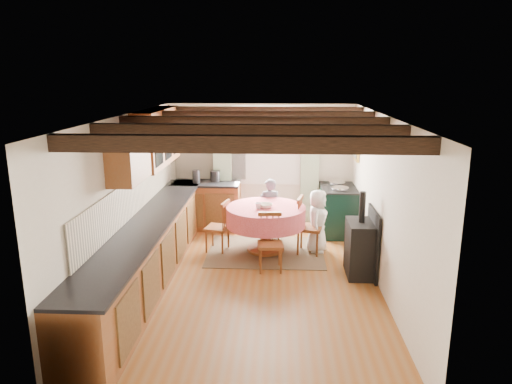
# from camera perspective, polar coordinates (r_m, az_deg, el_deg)

# --- Properties ---
(floor) EXTENTS (3.60, 5.50, 0.00)m
(floor) POSITION_cam_1_polar(r_m,az_deg,el_deg) (6.97, -0.34, -10.82)
(floor) COLOR brown
(floor) RESTS_ON ground
(ceiling) EXTENTS (3.60, 5.50, 0.00)m
(ceiling) POSITION_cam_1_polar(r_m,az_deg,el_deg) (6.35, -0.37, 9.23)
(ceiling) COLOR white
(ceiling) RESTS_ON ground
(wall_back) EXTENTS (3.60, 0.00, 2.40)m
(wall_back) POSITION_cam_1_polar(r_m,az_deg,el_deg) (9.24, 0.61, 3.24)
(wall_back) COLOR silver
(wall_back) RESTS_ON ground
(wall_front) EXTENTS (3.60, 0.00, 2.40)m
(wall_front) POSITION_cam_1_polar(r_m,az_deg,el_deg) (3.98, -2.64, -11.77)
(wall_front) COLOR silver
(wall_front) RESTS_ON ground
(wall_left) EXTENTS (0.00, 5.50, 2.40)m
(wall_left) POSITION_cam_1_polar(r_m,az_deg,el_deg) (6.90, -15.46, -1.03)
(wall_left) COLOR silver
(wall_left) RESTS_ON ground
(wall_right) EXTENTS (0.00, 5.50, 2.40)m
(wall_right) POSITION_cam_1_polar(r_m,az_deg,el_deg) (6.71, 15.19, -1.43)
(wall_right) COLOR silver
(wall_right) RESTS_ON ground
(beam_a) EXTENTS (3.60, 0.16, 0.16)m
(beam_a) POSITION_cam_1_polar(r_m,az_deg,el_deg) (4.38, -1.86, 5.85)
(beam_a) COLOR #341F13
(beam_a) RESTS_ON ceiling
(beam_b) EXTENTS (3.60, 0.16, 0.16)m
(beam_b) POSITION_cam_1_polar(r_m,az_deg,el_deg) (5.37, -0.98, 7.37)
(beam_b) COLOR #341F13
(beam_b) RESTS_ON ceiling
(beam_c) EXTENTS (3.60, 0.16, 0.16)m
(beam_c) POSITION_cam_1_polar(r_m,az_deg,el_deg) (6.36, -0.37, 8.42)
(beam_c) COLOR #341F13
(beam_c) RESTS_ON ceiling
(beam_d) EXTENTS (3.60, 0.16, 0.16)m
(beam_d) POSITION_cam_1_polar(r_m,az_deg,el_deg) (7.35, 0.08, 9.19)
(beam_d) COLOR #341F13
(beam_d) RESTS_ON ceiling
(beam_e) EXTENTS (3.60, 0.16, 0.16)m
(beam_e) POSITION_cam_1_polar(r_m,az_deg,el_deg) (8.35, 0.42, 9.77)
(beam_e) COLOR #341F13
(beam_e) RESTS_ON ceiling
(splash_left) EXTENTS (0.02, 4.50, 0.55)m
(splash_left) POSITION_cam_1_polar(r_m,az_deg,el_deg) (7.17, -14.57, -0.41)
(splash_left) COLOR beige
(splash_left) RESTS_ON wall_left
(splash_back) EXTENTS (1.40, 0.02, 0.55)m
(splash_back) POSITION_cam_1_polar(r_m,az_deg,el_deg) (9.31, -5.56, 3.26)
(splash_back) COLOR beige
(splash_back) RESTS_ON wall_back
(base_cabinet_left) EXTENTS (0.60, 5.30, 0.88)m
(base_cabinet_left) POSITION_cam_1_polar(r_m,az_deg,el_deg) (7.04, -12.72, -7.05)
(base_cabinet_left) COLOR brown
(base_cabinet_left) RESTS_ON floor
(base_cabinet_back) EXTENTS (1.30, 0.60, 0.88)m
(base_cabinet_back) POSITION_cam_1_polar(r_m,az_deg,el_deg) (9.22, -6.01, -1.71)
(base_cabinet_back) COLOR brown
(base_cabinet_back) RESTS_ON floor
(worktop_left) EXTENTS (0.64, 5.30, 0.04)m
(worktop_left) POSITION_cam_1_polar(r_m,az_deg,el_deg) (6.89, -12.76, -3.48)
(worktop_left) COLOR black
(worktop_left) RESTS_ON base_cabinet_left
(worktop_back) EXTENTS (1.30, 0.64, 0.04)m
(worktop_back) POSITION_cam_1_polar(r_m,az_deg,el_deg) (9.09, -6.10, 1.04)
(worktop_back) COLOR black
(worktop_back) RESTS_ON base_cabinet_back
(wall_cabinet_glass) EXTENTS (0.34, 1.80, 0.90)m
(wall_cabinet_glass) POSITION_cam_1_polar(r_m,az_deg,el_deg) (7.84, -11.92, 6.54)
(wall_cabinet_glass) COLOR brown
(wall_cabinet_glass) RESTS_ON wall_left
(wall_cabinet_solid) EXTENTS (0.34, 0.90, 0.70)m
(wall_cabinet_solid) POSITION_cam_1_polar(r_m,az_deg,el_deg) (6.42, -15.24, 4.29)
(wall_cabinet_solid) COLOR brown
(wall_cabinet_solid) RESTS_ON wall_left
(window_frame) EXTENTS (1.34, 0.03, 1.54)m
(window_frame) POSITION_cam_1_polar(r_m,az_deg,el_deg) (9.15, 1.24, 5.67)
(window_frame) COLOR white
(window_frame) RESTS_ON wall_back
(window_pane) EXTENTS (1.20, 0.01, 1.40)m
(window_pane) POSITION_cam_1_polar(r_m,az_deg,el_deg) (9.16, 1.24, 5.68)
(window_pane) COLOR white
(window_pane) RESTS_ON wall_back
(curtain_left) EXTENTS (0.35, 0.10, 2.10)m
(curtain_left) POSITION_cam_1_polar(r_m,az_deg,el_deg) (9.22, -4.08, 2.55)
(curtain_left) COLOR #B3CFA7
(curtain_left) RESTS_ON wall_back
(curtain_right) EXTENTS (0.35, 0.10, 2.10)m
(curtain_right) POSITION_cam_1_polar(r_m,az_deg,el_deg) (9.17, 6.53, 2.43)
(curtain_right) COLOR #B3CFA7
(curtain_right) RESTS_ON wall_back
(curtain_rod) EXTENTS (2.00, 0.03, 0.03)m
(curtain_rod) POSITION_cam_1_polar(r_m,az_deg,el_deg) (9.00, 1.25, 9.37)
(curtain_rod) COLOR black
(curtain_rod) RESTS_ON wall_back
(wall_picture) EXTENTS (0.04, 0.50, 0.60)m
(wall_picture) POSITION_cam_1_polar(r_m,az_deg,el_deg) (8.82, 12.13, 5.70)
(wall_picture) COLOR gold
(wall_picture) RESTS_ON wall_right
(wall_plate) EXTENTS (0.30, 0.02, 0.30)m
(wall_plate) POSITION_cam_1_polar(r_m,az_deg,el_deg) (9.15, 7.24, 6.19)
(wall_plate) COLOR silver
(wall_plate) RESTS_ON wall_back
(rug) EXTENTS (1.95, 1.51, 0.01)m
(rug) POSITION_cam_1_polar(r_m,az_deg,el_deg) (8.07, 1.18, -7.24)
(rug) COLOR brown
(rug) RESTS_ON floor
(dining_table) EXTENTS (1.32, 1.32, 0.80)m
(dining_table) POSITION_cam_1_polar(r_m,az_deg,el_deg) (7.93, 1.20, -4.59)
(dining_table) COLOR pink
(dining_table) RESTS_ON floor
(chair_near) EXTENTS (0.42, 0.43, 0.89)m
(chair_near) POSITION_cam_1_polar(r_m,az_deg,el_deg) (7.20, 1.76, -6.17)
(chair_near) COLOR brown
(chair_near) RESTS_ON floor
(chair_left) EXTENTS (0.47, 0.46, 0.89)m
(chair_left) POSITION_cam_1_polar(r_m,az_deg,el_deg) (8.01, -4.74, -4.12)
(chair_left) COLOR brown
(chair_left) RESTS_ON floor
(chair_right) EXTENTS (0.51, 0.50, 0.97)m
(chair_right) POSITION_cam_1_polar(r_m,az_deg,el_deg) (7.91, 6.51, -4.08)
(chair_right) COLOR brown
(chair_right) RESTS_ON floor
(aga_range) EXTENTS (0.65, 1.00, 0.92)m
(aga_range) POSITION_cam_1_polar(r_m,az_deg,el_deg) (9.00, 9.88, -2.12)
(aga_range) COLOR black
(aga_range) RESTS_ON floor
(cast_iron_stove) EXTENTS (0.39, 0.64, 1.29)m
(cast_iron_stove) POSITION_cam_1_polar(r_m,az_deg,el_deg) (7.15, 12.61, -4.99)
(cast_iron_stove) COLOR black
(cast_iron_stove) RESTS_ON floor
(child_far) EXTENTS (0.45, 0.34, 1.13)m
(child_far) POSITION_cam_1_polar(r_m,az_deg,el_deg) (8.54, 1.65, -2.06)
(child_far) COLOR slate
(child_far) RESTS_ON floor
(child_right) EXTENTS (0.46, 0.59, 1.08)m
(child_right) POSITION_cam_1_polar(r_m,az_deg,el_deg) (7.98, 7.47, -3.52)
(child_right) COLOR white
(child_right) RESTS_ON floor
(bowl_a) EXTENTS (0.28, 0.28, 0.06)m
(bowl_a) POSITION_cam_1_polar(r_m,az_deg,el_deg) (7.79, 1.15, -1.65)
(bowl_a) COLOR silver
(bowl_a) RESTS_ON dining_table
(bowl_b) EXTENTS (0.26, 0.26, 0.07)m
(bowl_b) POSITION_cam_1_polar(r_m,az_deg,el_deg) (7.74, 1.21, -1.71)
(bowl_b) COLOR silver
(bowl_b) RESTS_ON dining_table
(cup) EXTENTS (0.14, 0.14, 0.10)m
(cup) POSITION_cam_1_polar(r_m,az_deg,el_deg) (7.70, 0.29, -1.68)
(cup) COLOR silver
(cup) RESTS_ON dining_table
(canister_tall) EXTENTS (0.15, 0.15, 0.25)m
(canister_tall) POSITION_cam_1_polar(r_m,az_deg,el_deg) (9.03, -7.27, 1.88)
(canister_tall) COLOR #262628
(canister_tall) RESTS_ON worktop_back
(canister_wide) EXTENTS (0.19, 0.19, 0.21)m
(canister_wide) POSITION_cam_1_polar(r_m,az_deg,el_deg) (9.14, -4.97, 1.94)
(canister_wide) COLOR #262628
(canister_wide) RESTS_ON worktop_back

